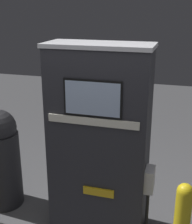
% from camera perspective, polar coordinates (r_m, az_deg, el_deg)
% --- Properties ---
extents(gas_pump, '(1.12, 0.47, 2.00)m').
position_cam_1_polar(gas_pump, '(3.24, 0.59, -5.33)').
color(gas_pump, '#28282D').
rests_on(gas_pump, ground_plane).
extents(trash_bin, '(0.45, 0.45, 1.21)m').
position_cam_1_polar(trash_bin, '(3.91, -16.98, -7.94)').
color(trash_bin, '#232326').
rests_on(trash_bin, ground_plane).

